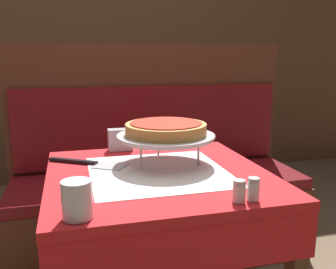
{
  "coord_description": "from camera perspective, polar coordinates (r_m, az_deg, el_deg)",
  "views": [
    {
      "loc": [
        -0.28,
        -1.2,
        1.12
      ],
      "look_at": [
        0.05,
        0.06,
        0.84
      ],
      "focal_mm": 40.0,
      "sensor_mm": 36.0,
      "label": 1
    }
  ],
  "objects": [
    {
      "name": "booth_bench",
      "position": [
        2.14,
        -1.56,
        -9.46
      ],
      "size": [
        1.59,
        0.53,
        1.18
      ],
      "color": "#4C2819",
      "rests_on": "ground_plane"
    },
    {
      "name": "salt_shaker",
      "position": [
        1.04,
        10.77,
        -8.49
      ],
      "size": [
        0.04,
        0.04,
        0.06
      ],
      "color": "silver",
      "rests_on": "dining_table_front"
    },
    {
      "name": "dining_table_front",
      "position": [
        1.33,
        -1.49,
        -10.02
      ],
      "size": [
        0.74,
        0.74,
        0.73
      ],
      "color": "red",
      "rests_on": "ground_plane"
    },
    {
      "name": "pepper_shaker",
      "position": [
        1.06,
        12.88,
        -8.14
      ],
      "size": [
        0.03,
        0.03,
        0.06
      ],
      "color": "silver",
      "rests_on": "dining_table_front"
    },
    {
      "name": "water_glass_near",
      "position": [
        0.95,
        -13.7,
        -9.6
      ],
      "size": [
        0.08,
        0.08,
        0.1
      ],
      "color": "silver",
      "rests_on": "dining_table_front"
    },
    {
      "name": "pizza_pan_stand",
      "position": [
        1.36,
        -0.32,
        -0.42
      ],
      "size": [
        0.36,
        0.36,
        0.11
      ],
      "color": "#ADADB2",
      "rests_on": "dining_table_front"
    },
    {
      "name": "deep_dish_pizza",
      "position": [
        1.35,
        -0.33,
        0.92
      ],
      "size": [
        0.29,
        0.29,
        0.04
      ],
      "color": "#C68E47",
      "rests_on": "pizza_pan_stand"
    },
    {
      "name": "back_wall_panel",
      "position": [
        3.41,
        -10.37,
        13.24
      ],
      "size": [
        6.0,
        0.04,
        2.4
      ],
      "primitive_type": "cube",
      "color": "brown",
      "rests_on": "ground_plane"
    },
    {
      "name": "dining_table_rear",
      "position": [
        2.86,
        -7.12,
        1.99
      ],
      "size": [
        0.8,
        0.8,
        0.72
      ],
      "color": "#1E6B33",
      "rests_on": "ground_plane"
    },
    {
      "name": "condiment_caddy",
      "position": [
        2.76,
        -4.61,
        4.52
      ],
      "size": [
        0.14,
        0.14,
        0.16
      ],
      "color": "black",
      "rests_on": "dining_table_rear"
    },
    {
      "name": "pizza_server",
      "position": [
        1.4,
        -11.77,
        -4.29
      ],
      "size": [
        0.29,
        0.21,
        0.01
      ],
      "color": "#BCBCC1",
      "rests_on": "dining_table_front"
    },
    {
      "name": "napkin_holder",
      "position": [
        1.58,
        -7.31,
        -0.77
      ],
      "size": [
        0.1,
        0.05,
        0.09
      ],
      "color": "#B2B2B7",
      "rests_on": "dining_table_front"
    }
  ]
}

